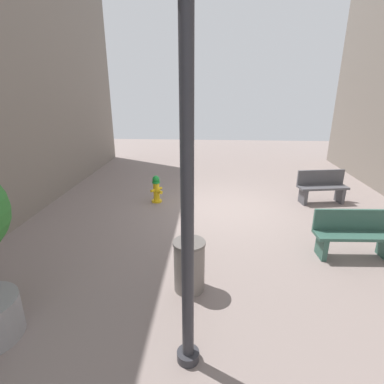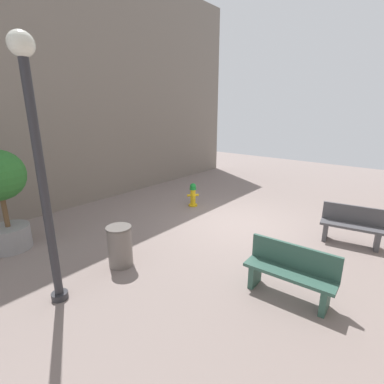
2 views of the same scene
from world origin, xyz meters
The scene contains 8 objects.
ground_plane centered at (0.00, 0.00, 0.00)m, with size 23.40×23.40×0.00m, color gray.
building_facade_right centered at (5.41, 2.70, 3.98)m, with size 0.70×18.00×7.97m, color slate.
fire_hydrant centered at (1.97, -0.40, 0.40)m, with size 0.36×0.36×0.81m.
bench_near centered at (-2.86, -0.69, 0.48)m, with size 1.46×0.66×0.95m.
bench_far centered at (-2.46, 2.32, 0.49)m, with size 1.58×0.50×0.95m.
planter_tree centered at (3.37, 4.80, 1.45)m, with size 1.15×1.15×2.39m.
street_lamp centered at (0.63, 4.98, 2.63)m, with size 0.36×0.36×4.27m.
trash_bin centered at (0.72, 3.59, 0.45)m, with size 0.53×0.53×0.89m.
Camera 2 is at (-3.91, 6.82, 3.24)m, focal length 26.51 mm.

